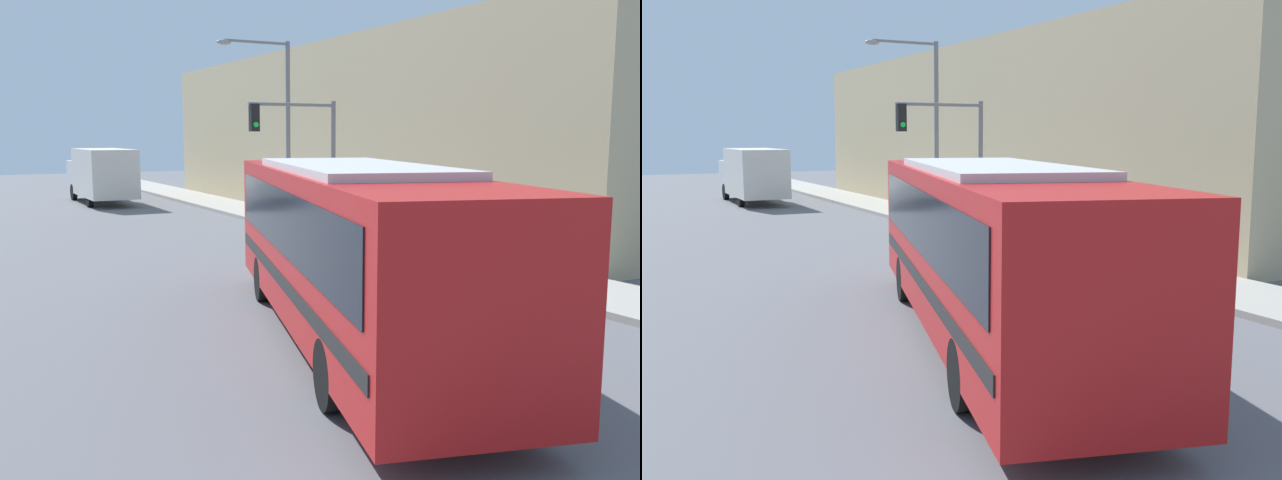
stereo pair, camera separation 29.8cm
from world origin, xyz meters
TOP-DOWN VIEW (x-y plane):
  - ground_plane at (0.00, 0.00)m, footprint 120.00×120.00m
  - sidewalk at (5.85, 20.00)m, footprint 2.69×70.00m
  - building_facade at (10.19, 17.51)m, footprint 6.00×33.02m
  - city_bus at (-0.79, -0.24)m, footprint 5.48×11.42m
  - delivery_truck at (0.74, 28.24)m, footprint 2.33×7.76m
  - fire_hydrant at (5.10, 4.57)m, footprint 0.22×0.29m
  - traffic_light_pole at (4.05, 11.05)m, footprint 3.28×0.35m
  - parking_meter at (5.10, 7.34)m, footprint 0.14×0.14m
  - street_lamp at (4.93, 14.87)m, footprint 3.01×0.28m
  - pedestrian_near_corner at (5.77, 5.15)m, footprint 0.34×0.34m
  - pedestrian_mid_block at (6.15, 8.88)m, footprint 0.34×0.34m

SIDE VIEW (x-z plane):
  - ground_plane at x=0.00m, z-range 0.00..0.00m
  - sidewalk at x=5.85m, z-range 0.00..0.16m
  - fire_hydrant at x=5.10m, z-range 0.16..0.87m
  - pedestrian_near_corner at x=5.77m, z-range 0.17..1.77m
  - parking_meter at x=5.10m, z-range 0.39..1.66m
  - pedestrian_mid_block at x=6.15m, z-range 0.18..1.97m
  - delivery_truck at x=0.74m, z-range 0.14..3.05m
  - city_bus at x=-0.79m, z-range 0.25..3.42m
  - traffic_light_pole at x=4.05m, z-range 1.06..5.72m
  - building_facade at x=10.19m, z-range 0.00..7.49m
  - street_lamp at x=4.93m, z-range 0.88..7.99m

